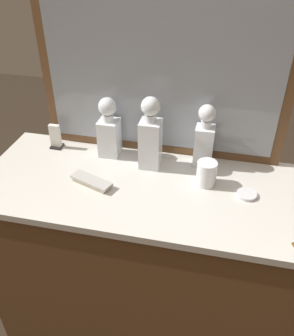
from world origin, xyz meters
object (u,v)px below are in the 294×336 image
(crystal_tumbler_far_left, at_px, (206,174))
(silver_brush_rear, at_px, (91,182))
(napkin_holder, at_px, (56,138))
(crystal_decanter_front, at_px, (150,140))
(crystal_decanter_far_right, at_px, (109,133))
(crystal_decanter_center, at_px, (204,141))
(porcelain_dish, at_px, (247,195))

(crystal_tumbler_far_left, distance_m, silver_brush_rear, 0.44)
(silver_brush_rear, xyz_separation_m, napkin_holder, (-0.25, 0.23, 0.03))
(crystal_decanter_front, height_order, crystal_tumbler_far_left, crystal_decanter_front)
(crystal_decanter_far_right, height_order, silver_brush_rear, crystal_decanter_far_right)
(crystal_decanter_far_right, distance_m, silver_brush_rear, 0.24)
(crystal_decanter_far_right, relative_size, silver_brush_rear, 1.47)
(crystal_decanter_front, height_order, crystal_decanter_center, crystal_decanter_front)
(crystal_decanter_front, height_order, napkin_holder, crystal_decanter_front)
(crystal_tumbler_far_left, xyz_separation_m, silver_brush_rear, (-0.43, -0.10, -0.03))
(crystal_decanter_front, bearing_deg, crystal_tumbler_far_left, -17.98)
(porcelain_dish, distance_m, napkin_holder, 0.84)
(crystal_decanter_front, bearing_deg, porcelain_dish, -16.71)
(crystal_decanter_center, xyz_separation_m, porcelain_dish, (0.18, -0.18, -0.10))
(crystal_decanter_center, xyz_separation_m, napkin_holder, (-0.65, -0.01, -0.06))
(crystal_decanter_center, relative_size, napkin_holder, 2.40)
(crystal_decanter_far_right, xyz_separation_m, porcelain_dish, (0.58, -0.17, -0.10))
(crystal_decanter_center, relative_size, porcelain_dish, 3.58)
(crystal_decanter_far_right, relative_size, porcelain_dish, 3.53)
(crystal_decanter_front, distance_m, silver_brush_rear, 0.28)
(porcelain_dish, height_order, napkin_holder, napkin_holder)
(crystal_decanter_center, distance_m, crystal_tumbler_far_left, 0.15)
(crystal_decanter_front, distance_m, crystal_decanter_far_right, 0.19)
(crystal_decanter_front, relative_size, silver_brush_rear, 1.71)
(crystal_tumbler_far_left, relative_size, silver_brush_rear, 0.55)
(silver_brush_rear, height_order, napkin_holder, napkin_holder)
(crystal_tumbler_far_left, height_order, silver_brush_rear, crystal_tumbler_far_left)
(napkin_holder, bearing_deg, porcelain_dish, -11.44)
(silver_brush_rear, bearing_deg, crystal_decanter_center, 30.93)
(silver_brush_rear, bearing_deg, crystal_decanter_far_right, 88.68)
(crystal_decanter_center, xyz_separation_m, crystal_decanter_far_right, (-0.39, -0.02, -0.00))
(crystal_decanter_center, bearing_deg, crystal_decanter_far_right, -177.78)
(crystal_decanter_far_right, height_order, napkin_holder, crystal_decanter_far_right)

